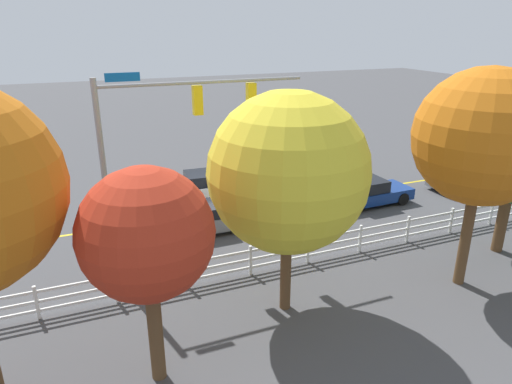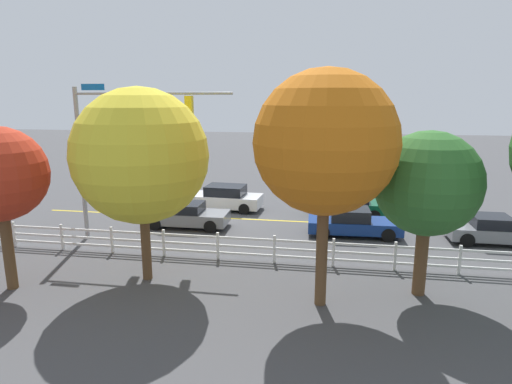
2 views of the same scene
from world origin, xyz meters
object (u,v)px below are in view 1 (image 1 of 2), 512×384
car_3 (205,186)px  tree_5 (483,138)px  tree_4 (288,173)px  tree_0 (147,235)px  car_4 (207,218)px  car_0 (331,172)px  car_2 (465,178)px  car_1 (368,193)px

car_3 → tree_5: bearing=121.4°
car_3 → tree_4: size_ratio=0.69×
tree_0 → tree_4: 4.68m
car_4 → car_3: bearing=74.5°
car_0 → car_2: car_0 is taller
car_2 → tree_4: size_ratio=0.59×
car_3 → car_4: car_3 is taller
tree_4 → car_1: bearing=-140.0°
car_1 → car_4: size_ratio=1.05×
tree_0 → tree_4: bearing=-160.4°
car_1 → car_2: (-6.35, 0.10, -0.02)m
car_2 → car_4: 14.82m
tree_0 → car_2: bearing=-156.6°
tree_4 → tree_5: tree_5 is taller
car_3 → car_4: size_ratio=1.13×
car_0 → tree_0: tree_0 is taller
car_4 → tree_4: 7.68m
car_3 → tree_4: bearing=91.5°
tree_0 → car_4: bearing=-114.5°
car_0 → tree_5: tree_5 is taller
car_4 → car_2: bearing=-0.9°
tree_4 → tree_5: bearing=171.4°
car_1 → car_3: 8.38m
car_1 → tree_5: tree_5 is taller
car_2 → car_1: bearing=179.4°
car_2 → car_4: (14.82, -0.11, 0.02)m
car_4 → tree_0: (3.70, 8.11, 3.44)m
car_1 → tree_5: (1.42, 7.51, 4.63)m
car_1 → car_0: bearing=89.0°
car_1 → car_3: bearing=150.9°
tree_5 → car_1: bearing=-100.7°
tree_4 → car_2: bearing=-155.5°
car_2 → tree_0: bearing=-156.3°
car_2 → car_0: bearing=150.6°
car_4 → tree_5: 11.30m
car_0 → tree_4: tree_4 is taller
car_1 → car_3: size_ratio=0.93×
car_2 → car_3: (13.80, -3.92, 0.09)m
car_2 → car_3: size_ratio=0.85×
car_2 → tree_4: bearing=-155.2°
car_0 → car_4: bearing=25.3°
car_1 → tree_5: size_ratio=0.60×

